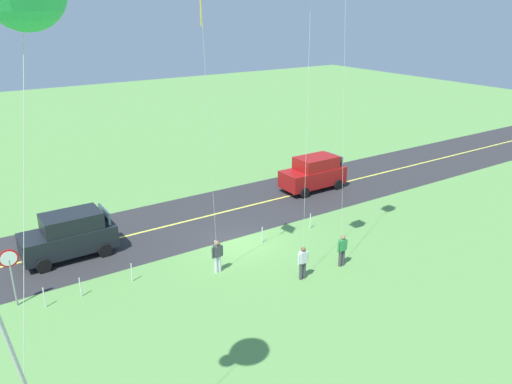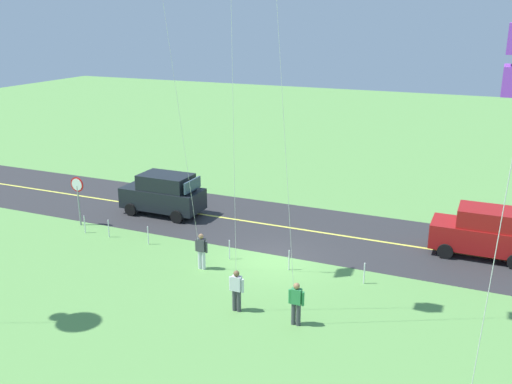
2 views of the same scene
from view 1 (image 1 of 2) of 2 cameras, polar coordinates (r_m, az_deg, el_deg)
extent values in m
cube|color=#60994C|center=(26.39, -1.95, -5.86)|extent=(120.00, 120.00, 0.10)
cube|color=#2D2D30|center=(29.54, -6.04, -2.86)|extent=(120.00, 7.00, 0.00)
cube|color=#E5E04C|center=(29.54, -6.04, -2.85)|extent=(120.00, 0.16, 0.00)
cube|color=black|center=(26.23, -20.55, -5.15)|extent=(4.40, 1.90, 1.10)
cube|color=black|center=(25.90, -20.28, -3.13)|extent=(2.73, 1.75, 0.80)
cube|color=#334756|center=(25.72, -22.61, -3.62)|extent=(0.10, 1.62, 0.64)
cube|color=#334756|center=(26.24, -16.87, -2.41)|extent=(0.10, 1.62, 0.60)
cylinder|color=black|center=(25.40, -23.01, -7.74)|extent=(0.68, 0.22, 0.68)
cylinder|color=black|center=(27.10, -23.82, -6.07)|extent=(0.68, 0.22, 0.68)
cylinder|color=black|center=(25.91, -16.82, -6.36)|extent=(0.68, 0.22, 0.68)
cylinder|color=black|center=(27.58, -18.02, -4.81)|extent=(0.68, 0.22, 0.68)
cube|color=maroon|center=(33.70, 6.46, 1.73)|extent=(4.40, 1.90, 1.10)
cube|color=maroon|center=(33.56, 6.86, 3.34)|extent=(2.73, 1.75, 0.80)
cube|color=#334756|center=(32.90, 5.41, 3.04)|extent=(0.10, 1.62, 0.64)
cube|color=#334756|center=(34.60, 8.92, 3.76)|extent=(0.10, 1.62, 0.60)
cylinder|color=black|center=(32.33, 5.54, -0.09)|extent=(0.68, 0.22, 0.68)
cylinder|color=black|center=(33.73, 3.53, 0.86)|extent=(0.68, 0.22, 0.68)
cylinder|color=black|center=(34.11, 9.30, 0.84)|extent=(0.68, 0.22, 0.68)
cylinder|color=black|center=(35.44, 7.23, 1.71)|extent=(0.68, 0.22, 0.68)
cylinder|color=gray|center=(22.96, -25.88, -9.29)|extent=(0.08, 0.08, 2.10)
cylinder|color=red|center=(22.46, -26.33, -6.78)|extent=(0.76, 0.04, 0.76)
cylinder|color=white|center=(22.44, -26.32, -6.81)|extent=(0.62, 0.01, 0.62)
cylinder|color=#3F3F47|center=(23.04, 5.49, -8.84)|extent=(0.16, 0.16, 0.82)
cylinder|color=#3F3F47|center=(22.94, 5.14, -8.96)|extent=(0.16, 0.16, 0.82)
cube|color=silver|center=(22.66, 5.37, -7.38)|extent=(0.36, 0.22, 0.56)
cylinder|color=silver|center=(22.82, 5.84, -7.33)|extent=(0.10, 0.10, 0.52)
cylinder|color=silver|center=(22.55, 4.89, -7.65)|extent=(0.10, 0.10, 0.52)
sphere|color=brown|center=(22.48, 5.40, -6.50)|extent=(0.22, 0.22, 0.22)
cylinder|color=silver|center=(23.53, -4.18, -8.12)|extent=(0.16, 0.16, 0.82)
cylinder|color=silver|center=(23.45, -4.57, -8.23)|extent=(0.16, 0.16, 0.82)
cube|color=#3F3F47|center=(23.17, -4.42, -6.68)|extent=(0.36, 0.22, 0.56)
cylinder|color=#3F3F47|center=(23.30, -3.90, -6.65)|extent=(0.10, 0.10, 0.52)
cylinder|color=#3F3F47|center=(23.09, -4.94, -6.94)|extent=(0.10, 0.10, 0.52)
sphere|color=#9E704C|center=(22.99, -4.45, -5.82)|extent=(0.22, 0.22, 0.22)
cylinder|color=#3F3F47|center=(24.36, 9.87, -7.33)|extent=(0.16, 0.16, 0.82)
cylinder|color=#3F3F47|center=(24.25, 9.56, -7.45)|extent=(0.16, 0.16, 0.82)
cube|color=#338C4C|center=(23.99, 9.82, -5.94)|extent=(0.36, 0.22, 0.56)
cylinder|color=#338C4C|center=(24.17, 10.23, -5.89)|extent=(0.10, 0.10, 0.52)
cylinder|color=#338C4C|center=(23.87, 9.38, -6.19)|extent=(0.10, 0.10, 0.52)
sphere|color=#9E704C|center=(23.82, 9.87, -5.10)|extent=(0.22, 0.22, 0.22)
cylinder|color=silver|center=(20.75, 5.73, 5.11)|extent=(0.10, 0.02, 12.38)
cylinder|color=silver|center=(20.68, -5.25, 5.30)|extent=(0.94, 1.00, 12.53)
cylinder|color=yellow|center=(19.32, -6.33, 20.30)|extent=(0.04, 0.04, 1.40)
cylinder|color=silver|center=(21.36, 9.97, 10.55)|extent=(1.19, 0.22, 16.16)
cylinder|color=silver|center=(10.80, -24.90, -13.55)|extent=(1.97, 0.93, 11.92)
cylinder|color=silver|center=(27.90, 6.19, -3.32)|extent=(0.05, 0.05, 0.90)
cylinder|color=silver|center=(26.13, 0.71, -4.91)|extent=(0.05, 0.05, 0.90)
cylinder|color=silver|center=(24.82, -4.67, -6.42)|extent=(0.05, 0.05, 0.90)
cylinder|color=silver|center=(23.34, -13.95, -8.87)|extent=(0.05, 0.05, 0.90)
cylinder|color=silver|center=(22.84, -19.35, -10.18)|extent=(0.05, 0.05, 0.90)
cylinder|color=silver|center=(22.63, -22.94, -11.00)|extent=(0.05, 0.05, 0.90)
camera|label=2|loc=(20.90, 60.62, 6.67)|focal=39.97mm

